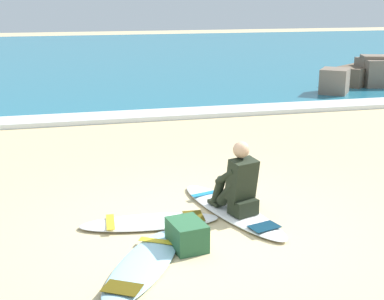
{
  "coord_description": "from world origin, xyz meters",
  "views": [
    {
      "loc": [
        -1.68,
        -5.82,
        2.76
      ],
      "look_at": [
        0.23,
        1.7,
        0.55
      ],
      "focal_mm": 50.46,
      "sensor_mm": 36.0,
      "label": 1
    }
  ],
  "objects_px": {
    "surfboard_main": "(232,210)",
    "beach_bag": "(187,235)",
    "surfer_seated": "(238,185)",
    "surfboard_spare_near": "(150,222)",
    "surfboard_spare_far": "(144,264)"
  },
  "relations": [
    {
      "from": "surfboard_main",
      "to": "beach_bag",
      "type": "distance_m",
      "value": 1.2
    },
    {
      "from": "surfer_seated",
      "to": "surfboard_spare_near",
      "type": "relative_size",
      "value": 0.53
    },
    {
      "from": "surfboard_spare_near",
      "to": "surfboard_spare_far",
      "type": "xyz_separation_m",
      "value": [
        -0.26,
        -1.08,
        -0.0
      ]
    },
    {
      "from": "surfboard_main",
      "to": "surfboard_spare_far",
      "type": "bearing_deg",
      "value": -138.95
    },
    {
      "from": "surfer_seated",
      "to": "beach_bag",
      "type": "height_order",
      "value": "surfer_seated"
    },
    {
      "from": "surfboard_spare_far",
      "to": "surfboard_spare_near",
      "type": "bearing_deg",
      "value": 76.48
    },
    {
      "from": "surfboard_main",
      "to": "surfer_seated",
      "type": "xyz_separation_m",
      "value": [
        0.03,
        -0.13,
        0.4
      ]
    },
    {
      "from": "surfboard_main",
      "to": "beach_bag",
      "type": "relative_size",
      "value": 4.76
    },
    {
      "from": "surfer_seated",
      "to": "surfboard_spare_near",
      "type": "bearing_deg",
      "value": 179.05
    },
    {
      "from": "surfboard_spare_near",
      "to": "surfboard_spare_far",
      "type": "height_order",
      "value": "same"
    },
    {
      "from": "beach_bag",
      "to": "surfboard_spare_far",
      "type": "bearing_deg",
      "value": -148.75
    },
    {
      "from": "surfboard_spare_far",
      "to": "surfboard_main",
      "type": "bearing_deg",
      "value": 41.05
    },
    {
      "from": "surfer_seated",
      "to": "beach_bag",
      "type": "relative_size",
      "value": 1.97
    },
    {
      "from": "surfer_seated",
      "to": "surfboard_spare_far",
      "type": "distance_m",
      "value": 1.81
    },
    {
      "from": "surfer_seated",
      "to": "beach_bag",
      "type": "distance_m",
      "value": 1.16
    }
  ]
}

